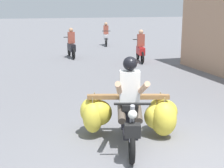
{
  "coord_description": "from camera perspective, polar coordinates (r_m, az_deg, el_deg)",
  "views": [
    {
      "loc": [
        -2.36,
        -4.02,
        2.41
      ],
      "look_at": [
        -0.47,
        1.96,
        0.9
      ],
      "focal_mm": 52.68,
      "sensor_mm": 36.0,
      "label": 1
    }
  ],
  "objects": [
    {
      "name": "motorbike_main_loaded",
      "position": [
        6.06,
        3.35,
        -5.02
      ],
      "size": [
        1.84,
        1.98,
        1.58
      ],
      "color": "black",
      "rests_on": "ground"
    },
    {
      "name": "motorbike_distant_far_ahead",
      "position": [
        20.26,
        -1.05,
        8.31
      ],
      "size": [
        0.62,
        1.59,
        1.4
      ],
      "color": "black",
      "rests_on": "ground"
    },
    {
      "name": "motorbike_distant_ahead_right",
      "position": [
        14.3,
        4.97,
        6.07
      ],
      "size": [
        0.59,
        1.6,
        1.4
      ],
      "color": "black",
      "rests_on": "ground"
    },
    {
      "name": "motorbike_distant_ahead_left",
      "position": [
        15.49,
        -7.07,
        6.6
      ],
      "size": [
        0.5,
        1.62,
        1.4
      ],
      "color": "black",
      "rests_on": "ground"
    },
    {
      "name": "ground_plane",
      "position": [
        5.24,
        11.77,
        -14.13
      ],
      "size": [
        120.0,
        120.0,
        0.0
      ],
      "primitive_type": "plane",
      "color": "slate"
    }
  ]
}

